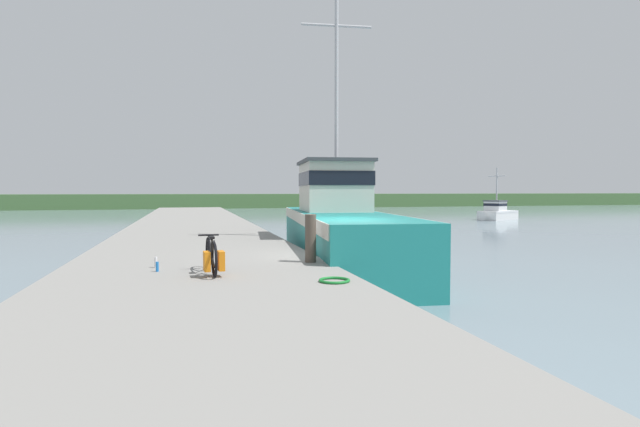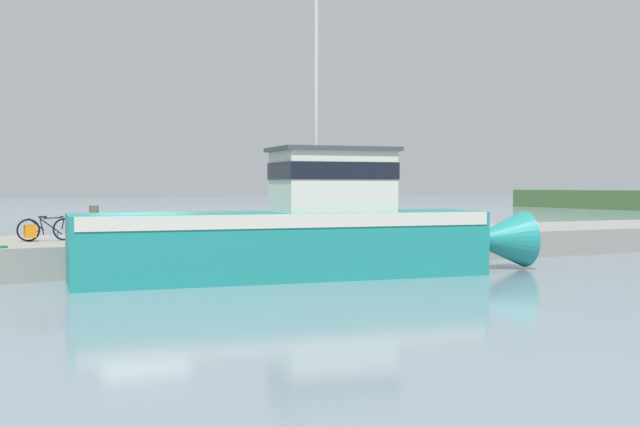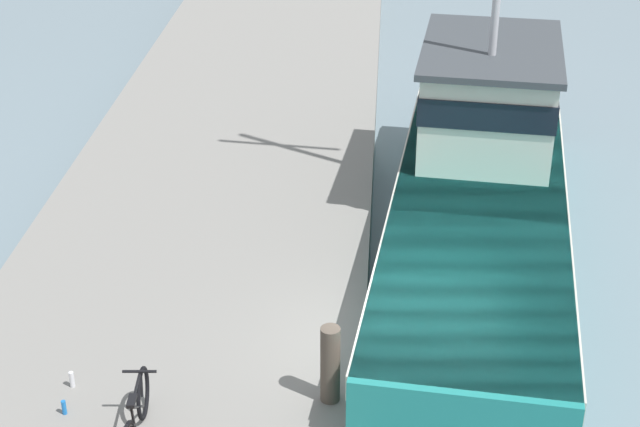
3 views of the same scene
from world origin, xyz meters
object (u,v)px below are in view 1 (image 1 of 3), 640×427
at_px(bicycle_touring, 212,257).
at_px(mooring_post, 311,238).
at_px(water_bottle_on_curb, 156,262).
at_px(boat_red_outer, 497,212).
at_px(fishing_boat_main, 338,226).
at_px(water_bottle_by_bike, 157,267).

distance_m(bicycle_touring, mooring_post, 2.67).
bearing_deg(water_bottle_on_curb, mooring_post, -0.40).
xyz_separation_m(bicycle_touring, mooring_post, (2.38, 1.19, 0.22)).
bearing_deg(boat_red_outer, water_bottle_on_curb, 107.44).
xyz_separation_m(boat_red_outer, water_bottle_on_curb, (-28.28, -28.55, 0.38)).
xyz_separation_m(fishing_boat_main, mooring_post, (-2.43, -5.76, 0.14)).
bearing_deg(water_bottle_on_curb, bicycle_touring, -45.80).
height_order(boat_red_outer, bicycle_touring, boat_red_outer).
bearing_deg(water_bottle_on_curb, fishing_boat_main, 43.74).
bearing_deg(bicycle_touring, water_bottle_on_curb, 130.34).
relative_size(bicycle_touring, mooring_post, 1.55).
distance_m(fishing_boat_main, water_bottle_by_bike, 8.67).
distance_m(fishing_boat_main, mooring_post, 6.26).
height_order(fishing_boat_main, water_bottle_on_curb, fishing_boat_main).
xyz_separation_m(boat_red_outer, mooring_post, (-24.72, -28.58, 0.84)).
xyz_separation_m(boat_red_outer, water_bottle_by_bike, (-28.22, -29.13, 0.37)).
bearing_deg(water_bottle_by_bike, boat_red_outer, 45.90).
height_order(fishing_boat_main, water_bottle_by_bike, fishing_boat_main).
height_order(bicycle_touring, mooring_post, mooring_post).
distance_m(mooring_post, water_bottle_on_curb, 3.59).
xyz_separation_m(mooring_post, water_bottle_by_bike, (-3.50, -0.55, -0.47)).
bearing_deg(boat_red_outer, mooring_post, 111.31).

